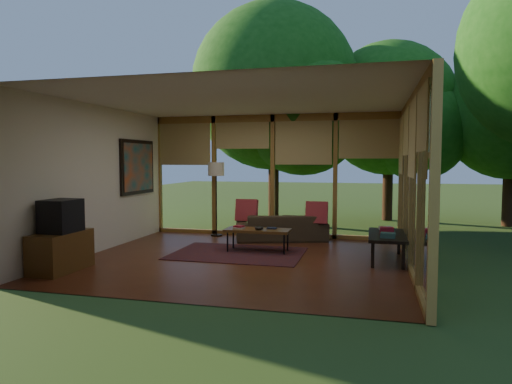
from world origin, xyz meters
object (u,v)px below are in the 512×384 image
(media_cabinet, at_px, (61,251))
(television, at_px, (61,216))
(floor_lamp, at_px, (216,173))
(side_console, at_px, (387,237))
(sofa, at_px, (281,227))
(coffee_table, at_px, (258,231))

(media_cabinet, height_order, television, television)
(television, relative_size, floor_lamp, 0.33)
(television, relative_size, side_console, 0.39)
(sofa, bearing_deg, coffee_table, 63.92)
(television, bearing_deg, floor_lamp, 71.52)
(coffee_table, distance_m, side_console, 2.30)
(coffee_table, bearing_deg, sofa, 81.58)
(media_cabinet, xyz_separation_m, coffee_table, (2.57, 2.16, 0.09))
(sofa, bearing_deg, media_cabinet, 33.69)
(coffee_table, bearing_deg, television, -139.80)
(media_cabinet, relative_size, side_console, 0.71)
(sofa, distance_m, side_console, 2.58)
(media_cabinet, bearing_deg, floor_lamp, 71.24)
(coffee_table, relative_size, side_console, 0.86)
(floor_lamp, height_order, coffee_table, floor_lamp)
(side_console, bearing_deg, floor_lamp, 154.96)
(media_cabinet, distance_m, side_console, 5.25)
(floor_lamp, relative_size, coffee_table, 1.38)
(floor_lamp, xyz_separation_m, side_console, (3.63, -1.69, -1.00))
(sofa, distance_m, floor_lamp, 1.91)
(media_cabinet, bearing_deg, sofa, 51.35)
(floor_lamp, distance_m, side_console, 4.12)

